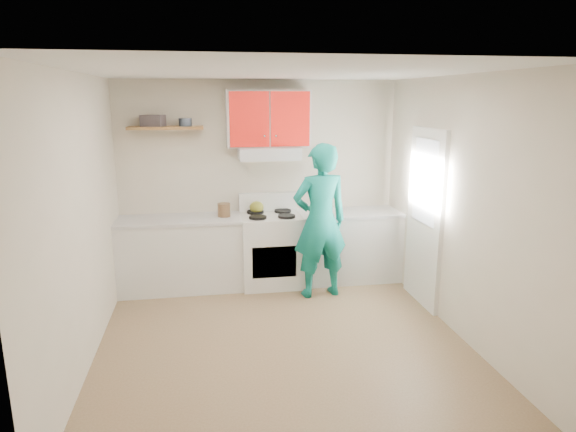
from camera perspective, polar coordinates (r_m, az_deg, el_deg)
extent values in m
plane|color=brown|center=(5.15, -0.64, -14.05)|extent=(3.80, 3.80, 0.00)
cube|color=white|center=(4.57, -0.73, 16.23)|extent=(3.60, 3.80, 0.04)
cube|color=beige|center=(6.54, -3.28, 3.95)|extent=(3.60, 0.04, 2.60)
cube|color=beige|center=(2.91, 5.22, -8.34)|extent=(3.60, 0.04, 2.60)
cube|color=beige|center=(4.77, -22.59, -0.68)|extent=(0.04, 3.80, 2.60)
cube|color=beige|center=(5.27, 19.02, 0.91)|extent=(0.04, 3.80, 2.60)
cube|color=white|center=(5.93, 15.42, -0.23)|extent=(0.05, 0.85, 2.05)
cube|color=white|center=(5.84, 15.44, 3.82)|extent=(0.01, 0.55, 0.95)
cube|color=silver|center=(6.42, -12.17, -4.34)|extent=(1.52, 0.60, 0.90)
cube|color=silver|center=(6.67, 6.90, -3.45)|extent=(1.32, 0.60, 0.90)
cube|color=white|center=(6.43, -1.97, -3.90)|extent=(0.76, 0.65, 0.92)
cube|color=silver|center=(6.28, -2.19, 7.20)|extent=(0.76, 0.44, 0.15)
cube|color=red|center=(6.30, -2.29, 11.10)|extent=(1.02, 0.33, 0.70)
cube|color=brown|center=(6.29, -13.85, 9.81)|extent=(0.90, 0.30, 0.04)
cube|color=#463E42|center=(6.30, -15.23, 10.51)|extent=(0.31, 0.26, 0.14)
cylinder|color=#333D4C|center=(6.24, -11.70, 10.50)|extent=(0.20, 0.20, 0.10)
ellipsoid|color=olive|center=(6.42, -3.62, 1.01)|extent=(0.20, 0.20, 0.16)
cylinder|color=brown|center=(6.27, -7.36, 0.59)|extent=(0.18, 0.18, 0.19)
cube|color=olive|center=(6.50, 6.12, 0.31)|extent=(0.36, 0.29, 0.02)
cube|color=red|center=(6.57, 9.41, 0.30)|extent=(0.37, 0.34, 0.01)
imported|color=#0D776B|center=(5.95, 3.71, -0.62)|extent=(0.74, 0.54, 1.87)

